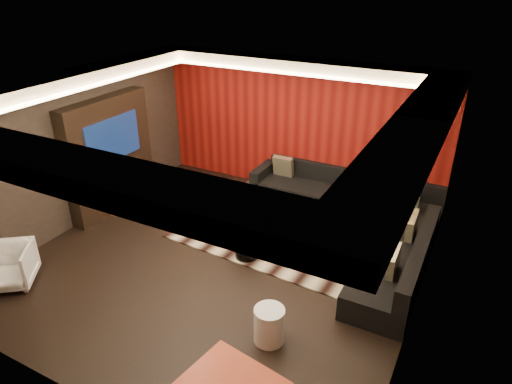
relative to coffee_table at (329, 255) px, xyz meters
The scene contains 25 objects.
floor 1.73m from the coffee_table, 153.13° to the right, with size 6.00×6.00×0.02m, color black.
ceiling 3.21m from the coffee_table, 153.13° to the right, with size 6.00×6.00×0.02m, color silver.
wall_back 3.00m from the coffee_table, 124.72° to the left, with size 6.00×0.02×2.80m, color black.
wall_left 4.80m from the coffee_table, behind, with size 0.02×6.00×2.80m, color black.
wall_right 2.10m from the coffee_table, 28.08° to the right, with size 0.02×6.00×2.80m, color black.
red_feature_wall 2.97m from the coffee_table, 125.21° to the left, with size 5.98×0.05×2.78m, color #6B0C0A.
soffit_back 3.57m from the coffee_table, 128.83° to the left, with size 6.00×0.60×0.22m, color silver.
soffit_front 4.60m from the coffee_table, 113.91° to the right, with size 6.00×0.60×0.22m, color silver.
soffit_left 5.03m from the coffee_table, 169.56° to the right, with size 0.60×4.80×0.22m, color silver.
soffit_right 2.93m from the coffee_table, 34.08° to the right, with size 0.60×4.80×0.22m, color silver.
cove_back 3.33m from the coffee_table, 134.38° to the left, with size 4.80×0.08×0.04m, color #FFD899.
cove_front 4.30m from the coffee_table, 116.17° to the right, with size 4.80×0.08×0.04m, color #FFD899.
cove_left 4.70m from the coffee_table, 168.67° to the right, with size 0.08×4.80×0.04m, color #FFD899.
cove_right 2.73m from the coffee_table, 43.78° to the right, with size 0.08×4.80×0.04m, color #FFD899.
tv_surround 4.51m from the coffee_table, behind, with size 0.30×2.00×2.20m, color black.
tv_screen 4.44m from the coffee_table, behind, with size 0.04×1.30×0.80m, color black.
tv_shelf 4.28m from the coffee_table, behind, with size 0.04×1.60×0.04m, color black.
rug 1.07m from the coffee_table, 138.04° to the left, with size 4.00×3.00×0.02m, color #C2B28E.
coffee_table is the anchor object (origin of this frame).
drum_stool 1.35m from the coffee_table, 156.43° to the right, with size 0.37×0.37×0.43m, color black.
striped_pouf 2.69m from the coffee_table, 161.15° to the left, with size 0.63×0.63×0.35m, color beige.
white_side_table 2.03m from the coffee_table, 92.32° to the right, with size 0.40×0.40×0.49m, color silver.
armchair 4.92m from the coffee_table, 145.35° to the right, with size 0.67×0.69×0.63m, color white.
sectional_sofa 1.11m from the coffee_table, 80.02° to the left, with size 3.65×3.50×0.75m.
throw_pillows 1.10m from the coffee_table, 69.85° to the left, with size 3.09×2.72×0.50m.
Camera 1 is at (3.37, -5.23, 4.34)m, focal length 32.00 mm.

